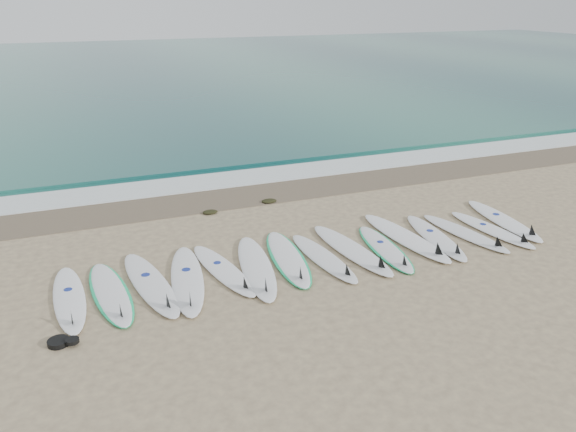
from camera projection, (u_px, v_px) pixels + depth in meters
name	position (u px, v px, depth m)	size (l,w,h in m)	color
ground	(320.00, 257.00, 11.24)	(120.00, 120.00, 0.00)	#9D8866
ocean	(127.00, 69.00, 39.34)	(120.00, 55.00, 0.03)	#1C5A52
wet_sand_band	(255.00, 194.00, 14.79)	(120.00, 1.80, 0.01)	brown
foam_band	(240.00, 178.00, 15.99)	(120.00, 1.40, 0.04)	silver
wave_crest	(226.00, 163.00, 17.28)	(120.00, 1.00, 0.10)	#1C5A52
surfboard_0	(69.00, 299.00, 9.57)	(0.61, 2.54, 0.32)	white
surfboard_1	(111.00, 293.00, 9.77)	(0.85, 2.59, 0.32)	white
surfboard_2	(151.00, 284.00, 10.05)	(0.96, 2.84, 0.36)	white
surfboard_3	(187.00, 280.00, 10.21)	(1.01, 2.87, 0.36)	white
surfboard_4	(224.00, 270.00, 10.57)	(0.95, 2.56, 0.32)	white
surfboard_5	(257.00, 268.00, 10.66)	(1.04, 2.90, 0.36)	white
surfboard_6	(288.00, 258.00, 11.07)	(0.98, 2.73, 0.34)	white
surfboard_7	(325.00, 258.00, 11.06)	(0.71, 2.51, 0.32)	white
surfboard_8	(353.00, 250.00, 11.40)	(0.86, 2.83, 0.36)	white
surfboard_9	(386.00, 249.00, 11.50)	(0.84, 2.46, 0.31)	white
surfboard_10	(407.00, 238.00, 11.97)	(0.84, 2.95, 0.37)	white
surfboard_11	(437.00, 238.00, 11.99)	(0.90, 2.60, 0.33)	white
surfboard_12	(467.00, 233.00, 12.20)	(0.88, 2.51, 0.31)	white
surfboard_13	(493.00, 230.00, 12.39)	(0.76, 2.44, 0.31)	white
surfboard_14	(505.00, 221.00, 12.88)	(0.84, 2.75, 0.35)	white
seaweed_near	(210.00, 212.00, 13.46)	(0.36, 0.28, 0.07)	black
seaweed_far	(269.00, 201.00, 14.18)	(0.39, 0.30, 0.08)	black
leash_coil	(62.00, 342.00, 8.41)	(0.46, 0.36, 0.11)	black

